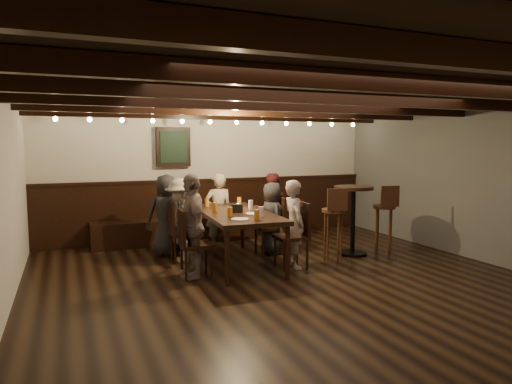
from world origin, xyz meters
name	(u,v)px	position (x,y,z in m)	size (l,w,h in m)	color
room	(220,188)	(-0.29, 2.21, 1.07)	(7.00, 7.00, 7.00)	black
dining_table	(236,216)	(-0.32, 1.39, 0.73)	(1.08, 2.18, 0.80)	black
chair_left_near	(183,243)	(-1.01, 1.88, 0.28)	(0.44, 0.44, 0.91)	black
chair_left_far	(195,256)	(-1.06, 0.99, 0.28)	(0.45, 0.45, 0.93)	black
chair_right_near	(270,237)	(0.43, 1.79, 0.29)	(0.45, 0.45, 0.93)	black
chair_right_far	(292,248)	(0.37, 0.90, 0.29)	(0.46, 0.46, 0.96)	black
person_bench_left	(167,215)	(-1.16, 2.34, 0.66)	(0.65, 0.42, 1.32)	black
person_bench_centre	(218,212)	(-0.25, 2.44, 0.65)	(0.48, 0.31, 1.30)	gray
person_bench_right	(271,210)	(0.64, 2.23, 0.65)	(0.63, 0.49, 1.30)	maroon
person_left_near	(181,220)	(-1.04, 1.89, 0.64)	(0.83, 0.48, 1.28)	gray
person_left_far	(192,226)	(-1.09, 0.99, 0.71)	(0.83, 0.35, 1.41)	gray
person_right_near	(272,218)	(0.46, 1.79, 0.59)	(0.58, 0.38, 1.18)	#252527
person_right_far	(294,224)	(0.40, 0.89, 0.64)	(0.47, 0.31, 1.29)	gray
pint_a	(207,202)	(-0.55, 2.11, 0.87)	(0.07, 0.07, 0.14)	#BF7219
pint_b	(239,201)	(-0.03, 2.02, 0.87)	(0.07, 0.07, 0.14)	#BF7219
pint_c	(215,207)	(-0.61, 1.51, 0.87)	(0.07, 0.07, 0.14)	#BF7219
pint_d	(251,205)	(-0.01, 1.57, 0.87)	(0.07, 0.07, 0.14)	silver
pint_e	(230,212)	(-0.56, 0.95, 0.87)	(0.07, 0.07, 0.14)	#BF7219
pint_f	(261,212)	(-0.15, 0.83, 0.87)	(0.07, 0.07, 0.14)	silver
pint_g	(257,215)	(-0.32, 0.59, 0.87)	(0.07, 0.07, 0.14)	#BF7219
plate_near	(240,219)	(-0.51, 0.70, 0.80)	(0.24, 0.24, 0.01)	white
plate_far	(254,214)	(-0.16, 1.08, 0.80)	(0.24, 0.24, 0.01)	white
condiment_caddy	(237,208)	(-0.32, 1.34, 0.86)	(0.15, 0.10, 0.12)	black
candle	(238,207)	(-0.18, 1.68, 0.82)	(0.05, 0.05, 0.05)	beige
high_top_table	(353,210)	(1.65, 1.22, 0.74)	(0.63, 0.63, 1.12)	black
bar_stool_left	(333,234)	(1.14, 1.01, 0.42)	(0.38, 0.40, 1.14)	#392112
bar_stool_right	(384,228)	(2.14, 1.06, 0.42)	(0.36, 0.39, 1.14)	#392112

